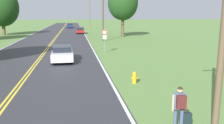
% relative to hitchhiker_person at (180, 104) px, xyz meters
% --- Properties ---
extents(hitchhiker_person, '(0.57, 0.42, 1.68)m').
position_rel_hitchhiker_person_xyz_m(hitchhiker_person, '(0.00, 0.00, 0.00)').
color(hitchhiker_person, '#475175').
rests_on(hitchhiker_person, ground).
extents(suitcase, '(0.46, 0.15, 0.67)m').
position_rel_hitchhiker_person_xyz_m(suitcase, '(0.29, 0.01, -0.72)').
color(suitcase, '#19282D').
rests_on(suitcase, ground).
extents(fire_hydrant, '(0.44, 0.28, 0.76)m').
position_rel_hitchhiker_person_xyz_m(fire_hydrant, '(-0.15, 6.24, -0.64)').
color(fire_hydrant, gold).
rests_on(fire_hydrant, ground).
extents(traffic_sign, '(0.60, 0.10, 2.63)m').
position_rel_hitchhiker_person_xyz_m(traffic_sign, '(-0.45, 18.76, 0.96)').
color(traffic_sign, gray).
rests_on(traffic_sign, ground).
extents(utility_pole_midground, '(1.80, 0.24, 8.79)m').
position_rel_hitchhiker_person_xyz_m(utility_pole_midground, '(0.82, 30.62, 3.52)').
color(utility_pole_midground, brown).
rests_on(utility_pole_midground, ground).
extents(utility_pole_far, '(1.80, 0.24, 9.26)m').
position_rel_hitchhiker_person_xyz_m(utility_pole_far, '(0.75, 61.85, 3.76)').
color(utility_pole_far, brown).
rests_on(utility_pole_far, ground).
extents(tree_behind_sign, '(5.75, 5.75, 9.77)m').
position_rel_hitchhiker_person_xyz_m(tree_behind_sign, '(5.52, 37.69, 5.41)').
color(tree_behind_sign, brown).
rests_on(tree_behind_sign, ground).
extents(tree_far_back, '(6.80, 6.80, 9.63)m').
position_rel_hitchhiker_person_xyz_m(tree_far_back, '(-18.51, 45.34, 4.67)').
color(tree_far_back, brown).
rests_on(tree_far_back, ground).
extents(car_white_sedan_nearest, '(2.04, 4.59, 1.43)m').
position_rel_hitchhiker_person_xyz_m(car_white_sedan_nearest, '(-5.01, 14.49, -0.29)').
color(car_white_sedan_nearest, black).
rests_on(car_white_sedan_nearest, ground).
extents(car_red_hatchback_approaching, '(1.92, 3.75, 1.44)m').
position_rel_hitchhiker_person_xyz_m(car_red_hatchback_approaching, '(-2.45, 47.23, -0.27)').
color(car_red_hatchback_approaching, black).
rests_on(car_red_hatchback_approaching, ground).
extents(car_dark_blue_van_mid_near, '(1.87, 4.36, 1.54)m').
position_rel_hitchhiker_person_xyz_m(car_dark_blue_van_mid_near, '(-5.16, 70.65, -0.22)').
color(car_dark_blue_van_mid_near, black).
rests_on(car_dark_blue_van_mid_near, ground).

